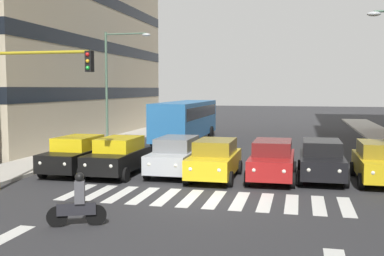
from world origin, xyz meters
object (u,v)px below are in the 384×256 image
(car_5, at_px, (118,156))
(bus_behind_traffic, at_px, (186,118))
(car_3, at_px, (215,159))
(motorcycle_with_rider, at_px, (78,204))
(car_0, at_px, (380,162))
(traffic_light_gantry, at_px, (22,96))
(street_lamp_right, at_px, (113,77))
(car_4, at_px, (176,155))
(car_6, at_px, (77,154))
(car_1, at_px, (322,160))
(car_2, at_px, (272,160))

(car_5, bearing_deg, bus_behind_traffic, -90.00)
(car_3, relative_size, motorcycle_with_rider, 2.77)
(car_0, distance_m, traffic_light_gantry, 14.71)
(street_lamp_right, bearing_deg, car_3, 133.71)
(street_lamp_right, bearing_deg, car_0, 152.42)
(car_4, xyz_separation_m, traffic_light_gantry, (4.72, 4.87, 2.80))
(car_0, xyz_separation_m, motorcycle_with_rider, (9.50, 8.56, -0.24))
(car_0, bearing_deg, car_6, 3.42)
(car_4, bearing_deg, bus_behind_traffic, -78.22)
(car_4, distance_m, motorcycle_with_rider, 8.50)
(car_1, distance_m, traffic_light_gantry, 12.60)
(car_4, relative_size, bus_behind_traffic, 0.42)
(car_3, relative_size, bus_behind_traffic, 0.42)
(car_5, bearing_deg, car_1, -174.25)
(car_3, xyz_separation_m, car_5, (4.48, 0.06, 0.00))
(car_1, xyz_separation_m, car_5, (9.03, 0.91, 0.00))
(car_1, height_order, car_4, same)
(car_0, bearing_deg, car_4, 0.54)
(bus_behind_traffic, bearing_deg, motorcycle_with_rider, 95.21)
(car_3, height_order, car_4, same)
(car_1, distance_m, street_lamp_right, 15.60)
(car_1, bearing_deg, bus_behind_traffic, -53.03)
(car_0, relative_size, car_6, 1.00)
(car_4, relative_size, motorcycle_with_rider, 2.77)
(traffic_light_gantry, bearing_deg, street_lamp_right, -82.56)
(car_5, relative_size, street_lamp_right, 0.59)
(car_6, height_order, street_lamp_right, street_lamp_right)
(car_1, xyz_separation_m, car_2, (2.08, 0.52, 0.00))
(car_3, height_order, car_5, same)
(traffic_light_gantry, bearing_deg, car_6, -91.22)
(car_0, relative_size, car_1, 1.00)
(traffic_light_gantry, relative_size, street_lamp_right, 0.73)
(car_6, xyz_separation_m, traffic_light_gantry, (0.09, 4.15, 2.80))
(car_6, distance_m, motorcycle_with_rider, 8.72)
(bus_behind_traffic, distance_m, traffic_light_gantry, 17.26)
(car_4, height_order, bus_behind_traffic, bus_behind_traffic)
(car_2, bearing_deg, car_1, -166.07)
(bus_behind_traffic, bearing_deg, car_3, 109.23)
(traffic_light_gantry, bearing_deg, motorcycle_with_rider, 138.44)
(car_2, bearing_deg, street_lamp_right, -37.86)
(street_lamp_right, bearing_deg, bus_behind_traffic, -133.36)
(car_3, relative_size, car_4, 1.00)
(car_2, xyz_separation_m, car_3, (2.47, 0.33, 0.00))
(car_1, height_order, street_lamp_right, street_lamp_right)
(car_0, distance_m, car_1, 2.35)
(car_2, xyz_separation_m, car_4, (4.41, -0.36, 0.00))
(car_6, bearing_deg, car_5, 179.15)
(car_4, relative_size, car_6, 1.00)
(bus_behind_traffic, height_order, motorcycle_with_rider, bus_behind_traffic)
(car_2, bearing_deg, car_0, -174.29)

